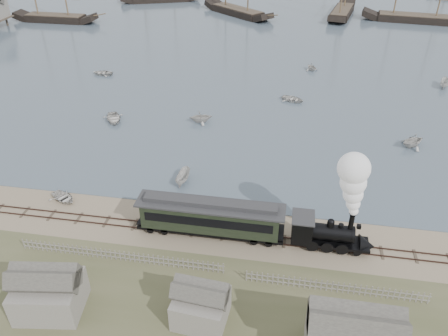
# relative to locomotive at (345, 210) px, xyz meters

# --- Properties ---
(ground) EXTENTS (600.00, 600.00, 0.00)m
(ground) POSITION_rel_locomotive_xyz_m (-12.98, 2.00, -4.47)
(ground) COLOR tan
(ground) RESTS_ON ground
(rail_track) EXTENTS (120.00, 1.80, 0.16)m
(rail_track) POSITION_rel_locomotive_xyz_m (-12.98, 0.00, -4.43)
(rail_track) COLOR #39251F
(rail_track) RESTS_ON ground
(picket_fence_west) EXTENTS (19.00, 0.10, 1.20)m
(picket_fence_west) POSITION_rel_locomotive_xyz_m (-19.48, -5.00, -4.47)
(picket_fence_west) COLOR gray
(picket_fence_west) RESTS_ON ground
(picket_fence_east) EXTENTS (15.00, 0.10, 1.20)m
(picket_fence_east) POSITION_rel_locomotive_xyz_m (-0.48, -5.50, -4.47)
(picket_fence_east) COLOR gray
(picket_fence_east) RESTS_ON ground
(shed_left) EXTENTS (5.00, 4.00, 4.10)m
(shed_left) POSITION_rel_locomotive_xyz_m (-22.98, -11.00, -4.47)
(shed_left) COLOR gray
(shed_left) RESTS_ON ground
(shed_mid) EXTENTS (4.00, 3.50, 3.60)m
(shed_mid) POSITION_rel_locomotive_xyz_m (-10.98, -10.00, -4.47)
(shed_mid) COLOR gray
(shed_mid) RESTS_ON ground
(locomotive) EXTENTS (7.79, 2.91, 9.71)m
(locomotive) POSITION_rel_locomotive_xyz_m (0.00, 0.00, 0.00)
(locomotive) COLOR black
(locomotive) RESTS_ON ground
(passenger_coach) EXTENTS (14.15, 2.73, 3.44)m
(passenger_coach) POSITION_rel_locomotive_xyz_m (-12.19, 0.00, -2.30)
(passenger_coach) COLOR black
(passenger_coach) RESTS_ON ground
(beached_dinghy) EXTENTS (3.65, 4.02, 0.68)m
(beached_dinghy) POSITION_rel_locomotive_xyz_m (-28.94, 2.65, -4.13)
(beached_dinghy) COLOR beige
(beached_dinghy) RESTS_ON ground
(rowboat_0) EXTENTS (5.06, 4.56, 0.86)m
(rowboat_0) POSITION_rel_locomotive_xyz_m (-30.68, 21.52, -3.98)
(rowboat_0) COLOR beige
(rowboat_0) RESTS_ON harbor_water
(rowboat_1) EXTENTS (3.67, 3.96, 1.71)m
(rowboat_1) POSITION_rel_locomotive_xyz_m (-18.20, 23.33, -3.56)
(rowboat_1) COLOR beige
(rowboat_1) RESTS_ON harbor_water
(rowboat_2) EXTENTS (3.33, 1.49, 1.25)m
(rowboat_2) POSITION_rel_locomotive_xyz_m (-17.02, 8.11, -3.79)
(rowboat_2) COLOR beige
(rowboat_2) RESTS_ON harbor_water
(rowboat_3) EXTENTS (3.83, 4.40, 0.76)m
(rowboat_3) POSITION_rel_locomotive_xyz_m (-5.38, 32.90, -4.03)
(rowboat_3) COLOR beige
(rowboat_3) RESTS_ON harbor_water
(rowboat_4) EXTENTS (4.43, 4.55, 1.83)m
(rowboat_4) POSITION_rel_locomotive_xyz_m (10.44, 21.00, -3.50)
(rowboat_4) COLOR beige
(rowboat_4) RESTS_ON harbor_water
(rowboat_5) EXTENTS (3.71, 2.31, 1.34)m
(rowboat_5) POSITION_rel_locomotive_xyz_m (19.63, 43.03, -3.74)
(rowboat_5) COLOR beige
(rowboat_5) RESTS_ON harbor_water
(rowboat_6) EXTENTS (2.66, 3.70, 0.76)m
(rowboat_6) POSITION_rel_locomotive_xyz_m (-39.67, 38.90, -4.03)
(rowboat_6) COLOR beige
(rowboat_6) RESTS_ON harbor_water
(rowboat_7) EXTENTS (3.52, 3.42, 1.42)m
(rowboat_7) POSITION_rel_locomotive_xyz_m (-2.48, 47.40, -3.71)
(rowboat_7) COLOR beige
(rowboat_7) RESTS_ON harbor_water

